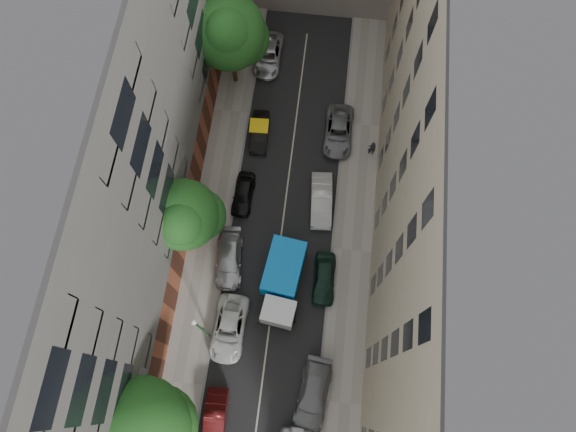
# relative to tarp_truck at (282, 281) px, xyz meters

# --- Properties ---
(ground) EXTENTS (120.00, 120.00, 0.00)m
(ground) POSITION_rel_tarp_truck_xyz_m (-0.60, 3.36, -1.55)
(ground) COLOR #4C4C49
(ground) RESTS_ON ground
(road_surface) EXTENTS (8.00, 44.00, 0.02)m
(road_surface) POSITION_rel_tarp_truck_xyz_m (-0.60, 3.36, -1.54)
(road_surface) COLOR black
(road_surface) RESTS_ON ground
(sidewalk_left) EXTENTS (3.00, 44.00, 0.15)m
(sidewalk_left) POSITION_rel_tarp_truck_xyz_m (-6.10, 3.36, -1.48)
(sidewalk_left) COLOR gray
(sidewalk_left) RESTS_ON ground
(sidewalk_right) EXTENTS (3.00, 44.00, 0.15)m
(sidewalk_right) POSITION_rel_tarp_truck_xyz_m (4.90, 3.36, -1.48)
(sidewalk_right) COLOR gray
(sidewalk_right) RESTS_ON ground
(building_left) EXTENTS (8.00, 44.00, 20.00)m
(building_left) POSITION_rel_tarp_truck_xyz_m (-11.60, 3.36, 8.45)
(building_left) COLOR #52504C
(building_left) RESTS_ON ground
(building_right) EXTENTS (8.00, 44.00, 20.00)m
(building_right) POSITION_rel_tarp_truck_xyz_m (10.40, 3.36, 8.45)
(building_right) COLOR #B5A58D
(building_right) RESTS_ON ground
(tarp_truck) EXTENTS (3.12, 6.36, 2.82)m
(tarp_truck) POSITION_rel_tarp_truck_xyz_m (0.00, 0.00, 0.00)
(tarp_truck) COLOR black
(tarp_truck) RESTS_ON ground
(car_left_1) EXTENTS (1.59, 4.11, 1.34)m
(car_left_1) POSITION_rel_tarp_truck_xyz_m (-3.40, -9.70, -0.88)
(car_left_1) COLOR #490E0F
(car_left_1) RESTS_ON ground
(car_left_2) EXTENTS (2.42, 4.99, 1.37)m
(car_left_2) POSITION_rel_tarp_truck_xyz_m (-3.40, -3.65, -0.87)
(car_left_2) COLOR silver
(car_left_2) RESTS_ON ground
(car_left_3) EXTENTS (2.41, 4.93, 1.38)m
(car_left_3) POSITION_rel_tarp_truck_xyz_m (-4.20, 1.41, -0.86)
(car_left_3) COLOR #B4B4B9
(car_left_3) RESTS_ON ground
(car_left_4) EXTENTS (1.64, 3.81, 1.28)m
(car_left_4) POSITION_rel_tarp_truck_xyz_m (-3.94, 6.76, -0.91)
(car_left_4) COLOR black
(car_left_4) RESTS_ON ground
(car_left_5) EXTENTS (1.55, 3.96, 1.28)m
(car_left_5) POSITION_rel_tarp_truck_xyz_m (-3.40, 12.36, -0.91)
(car_left_5) COLOR black
(car_left_5) RESTS_ON ground
(car_left_6) EXTENTS (2.31, 4.87, 1.34)m
(car_left_6) POSITION_rel_tarp_truck_xyz_m (-3.65, 19.96, -0.88)
(car_left_6) COLOR #B4B4B9
(car_left_6) RESTS_ON ground
(car_right_1) EXTENTS (2.59, 5.28, 1.48)m
(car_right_1) POSITION_rel_tarp_truck_xyz_m (3.00, -7.43, -0.81)
(car_right_1) COLOR slate
(car_right_1) RESTS_ON ground
(car_right_2) EXTENTS (1.72, 4.10, 1.39)m
(car_right_2) POSITION_rel_tarp_truck_xyz_m (3.00, 0.76, -0.86)
(car_right_2) COLOR black
(car_right_2) RESTS_ON ground
(car_right_3) EXTENTS (1.97, 4.70, 1.51)m
(car_right_3) POSITION_rel_tarp_truck_xyz_m (2.20, 6.91, -0.80)
(car_right_3) COLOR silver
(car_right_3) RESTS_ON ground
(car_right_4) EXTENTS (2.33, 4.99, 1.38)m
(car_right_4) POSITION_rel_tarp_truck_xyz_m (3.00, 13.16, -0.86)
(car_right_4) COLOR slate
(car_right_4) RESTS_ON ground
(tree_mid) EXTENTS (5.20, 4.92, 7.96)m
(tree_mid) POSITION_rel_tarp_truck_xyz_m (-6.90, 2.74, 3.84)
(tree_mid) COLOR #382619
(tree_mid) RESTS_ON sidewalk_left
(tree_far) EXTENTS (5.96, 5.78, 9.03)m
(tree_far) POSITION_rel_tarp_truck_xyz_m (-6.12, 17.36, 4.49)
(tree_far) COLOR #382619
(tree_far) RESTS_ON sidewalk_left
(lamp_post) EXTENTS (0.36, 0.36, 6.71)m
(lamp_post) POSITION_rel_tarp_truck_xyz_m (-4.80, -4.24, 2.71)
(lamp_post) COLOR #175322
(lamp_post) RESTS_ON sidewalk_left
(pedestrian) EXTENTS (0.65, 0.45, 1.72)m
(pedestrian) POSITION_rel_tarp_truck_xyz_m (5.80, 11.78, -0.54)
(pedestrian) COLOR black
(pedestrian) RESTS_ON sidewalk_right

